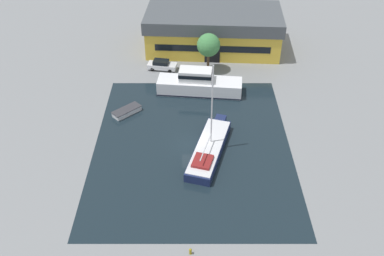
{
  "coord_description": "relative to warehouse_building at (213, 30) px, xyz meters",
  "views": [
    {
      "loc": [
        -0.03,
        -39.54,
        32.56
      ],
      "look_at": [
        0.0,
        2.16,
        1.0
      ],
      "focal_mm": 40.0,
      "sensor_mm": 36.0,
      "label": 1
    }
  ],
  "objects": [
    {
      "name": "small_dinghy",
      "position": [
        -12.11,
        -19.38,
        -2.81
      ],
      "size": [
        3.92,
        3.81,
        0.71
      ],
      "rotation": [
        0.0,
        0.0,
        2.32
      ],
      "color": "silver",
      "rests_on": "water_canal"
    },
    {
      "name": "parked_car",
      "position": [
        -8.12,
        -7.59,
        -2.39
      ],
      "size": [
        4.63,
        2.46,
        1.55
      ],
      "rotation": [
        0.0,
        0.0,
        4.54
      ],
      "color": "silver",
      "rests_on": "ground"
    },
    {
      "name": "motor_cruiser",
      "position": [
        -2.56,
        -14.11,
        -1.85
      ],
      "size": [
        12.15,
        4.52,
        3.6
      ],
      "rotation": [
        0.0,
        0.0,
        1.47
      ],
      "color": "white",
      "rests_on": "water_canal"
    },
    {
      "name": "warehouse_building",
      "position": [
        0.0,
        0.0,
        0.0
      ],
      "size": [
        22.43,
        12.31,
        6.27
      ],
      "rotation": [
        0.0,
        0.0,
        -0.06
      ],
      "color": "gold",
      "rests_on": "ground"
    },
    {
      "name": "quay_tree_near_building",
      "position": [
        -1.05,
        -7.95,
        1.1
      ],
      "size": [
        3.45,
        3.45,
        6.03
      ],
      "color": "brown",
      "rests_on": "ground"
    },
    {
      "name": "mooring_bollard",
      "position": [
        -3.64,
        -41.53,
        -2.82
      ],
      "size": [
        0.26,
        0.26,
        0.67
      ],
      "color": "olive",
      "rests_on": "ground"
    },
    {
      "name": "water_canal",
      "position": [
        -3.46,
        -26.07,
        -3.17
      ],
      "size": [
        23.27,
        28.8,
        0.01
      ],
      "primitive_type": "cube",
      "color": "black",
      "rests_on": "ground"
    },
    {
      "name": "sailboat_moored",
      "position": [
        -1.48,
        -27.34,
        -2.54
      ],
      "size": [
        5.76,
        12.13,
        11.19
      ],
      "rotation": [
        0.0,
        0.0,
        -0.28
      ],
      "color": "#19234C",
      "rests_on": "water_canal"
    },
    {
      "name": "ground_plane",
      "position": [
        -3.46,
        -26.07,
        -3.18
      ],
      "size": [
        440.0,
        440.0,
        0.0
      ],
      "primitive_type": "plane",
      "color": "gray"
    }
  ]
}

